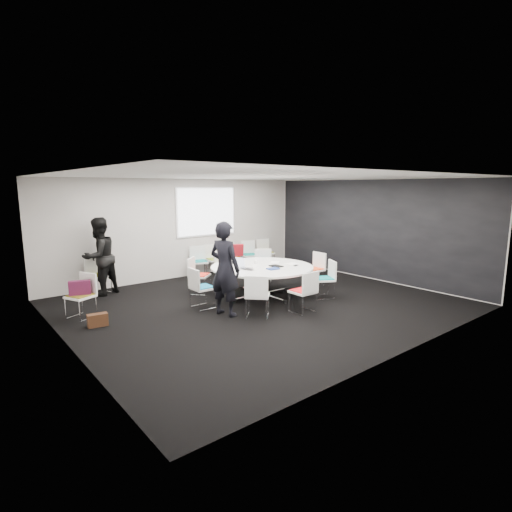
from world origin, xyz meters
TOP-DOWN VIEW (x-y plane):
  - room_shell at (0.09, 0.00)m, footprint 8.08×7.08m
  - conference_table at (0.41, 0.44)m, footprint 2.41×2.41m
  - projection_screen at (0.80, 3.46)m, footprint 1.90×0.03m
  - chair_ring_a at (2.08, 0.33)m, footprint 0.47×0.48m
  - chair_ring_b at (1.41, 1.57)m, footprint 0.64×0.63m
  - chair_ring_c at (0.43, 1.98)m, footprint 0.46×0.45m
  - chair_ring_d at (-0.63, 1.58)m, footprint 0.64×0.64m
  - chair_ring_e at (-1.19, 0.51)m, footprint 0.46×0.47m
  - chair_ring_f at (-0.65, -0.70)m, footprint 0.64×0.64m
  - chair_ring_g at (0.27, -1.07)m, footprint 0.46×0.45m
  - chair_ring_h at (1.47, -0.57)m, footprint 0.61×0.62m
  - chair_back_a at (0.31, 3.15)m, footprint 0.57×0.56m
  - chair_back_b at (0.86, 3.17)m, footprint 0.51×0.50m
  - chair_back_c at (1.47, 3.15)m, footprint 0.46×0.45m
  - chair_back_d at (2.16, 3.16)m, footprint 0.59×0.59m
  - chair_back_e at (2.84, 3.17)m, footprint 0.53×0.53m
  - chair_spare_left at (-3.40, 1.46)m, footprint 0.60×0.60m
  - chair_person_back at (-2.53, 3.13)m, footprint 0.56×0.55m
  - person_main at (-1.07, -0.18)m, footprint 0.65×0.80m
  - person_back at (-2.53, 2.97)m, footprint 1.12×1.02m
  - laptop at (-0.06, 0.37)m, footprint 0.30×0.39m
  - laptop_lid at (-0.13, 0.59)m, footprint 0.08×0.30m
  - notebook_black at (0.64, 0.19)m, footprint 0.23×0.31m
  - tablet_folio at (0.37, -0.00)m, footprint 0.28×0.23m
  - papers_right at (0.99, 0.63)m, footprint 0.36×0.36m
  - papers_front at (1.17, 0.22)m, footprint 0.31×0.22m
  - cup at (0.47, 0.76)m, footprint 0.08×0.08m
  - phone at (1.07, -0.03)m, footprint 0.16×0.11m
  - maroon_bag at (-3.41, 1.45)m, footprint 0.42×0.26m
  - brown_bag at (-3.32, 0.76)m, footprint 0.38×0.21m
  - red_jacket at (1.47, 2.93)m, footprint 0.47×0.32m

SIDE VIEW (x-z plane):
  - brown_bag at x=-3.32m, z-range 0.00..0.24m
  - chair_ring_a at x=2.08m, z-range -0.16..0.72m
  - chair_ring_b at x=1.41m, z-range -0.16..0.72m
  - chair_ring_c at x=0.43m, z-range -0.16..0.72m
  - chair_ring_d at x=-0.63m, z-range -0.16..0.72m
  - chair_ring_e at x=-1.19m, z-range -0.16..0.72m
  - chair_ring_f at x=-0.65m, z-range -0.16..0.72m
  - chair_ring_g at x=0.27m, z-range -0.16..0.72m
  - chair_ring_h at x=1.47m, z-range -0.16..0.72m
  - chair_back_a at x=0.31m, z-range -0.16..0.72m
  - chair_back_b at x=0.86m, z-range -0.16..0.72m
  - chair_back_c at x=1.47m, z-range -0.16..0.72m
  - chair_back_d at x=2.16m, z-range -0.16..0.72m
  - chair_back_e at x=2.84m, z-range -0.16..0.72m
  - chair_spare_left at x=-3.40m, z-range -0.16..0.72m
  - chair_person_back at x=-2.53m, z-range -0.16..0.72m
  - conference_table at x=0.41m, z-range 0.19..0.92m
  - maroon_bag at x=-3.41m, z-range 0.48..0.76m
  - red_jacket at x=1.47m, z-range 0.52..0.88m
  - papers_right at x=0.99m, z-range 0.73..0.73m
  - papers_front at x=1.17m, z-range 0.73..0.73m
  - phone at x=1.07m, z-range 0.73..0.74m
  - notebook_black at x=0.64m, z-range 0.73..0.75m
  - tablet_folio at x=0.37m, z-range 0.73..0.76m
  - laptop at x=-0.06m, z-range 0.73..0.76m
  - cup at x=0.47m, z-range 0.73..0.82m
  - laptop_lid at x=-0.13m, z-range 0.75..0.97m
  - person_back at x=-2.53m, z-range 0.00..1.87m
  - person_main at x=-1.07m, z-range 0.00..1.91m
  - room_shell at x=0.09m, z-range -0.04..2.84m
  - projection_screen at x=0.80m, z-range 1.17..2.53m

